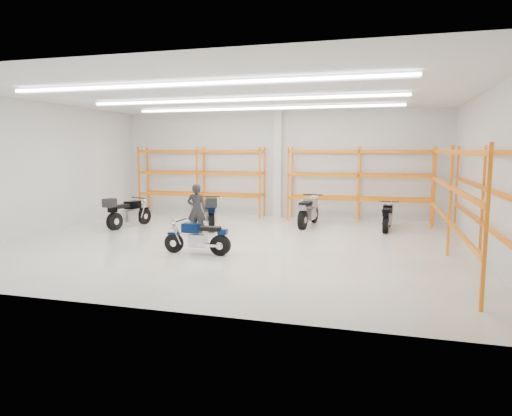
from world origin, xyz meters
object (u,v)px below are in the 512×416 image
(motorcycle_main, at_px, (200,238))
(standing_man, at_px, (197,210))
(structural_column, at_px, (278,165))
(motorcycle_back_b, at_px, (211,213))
(motorcycle_back_d, at_px, (387,217))
(motorcycle_back_a, at_px, (126,213))
(motorcycle_back_c, at_px, (308,212))

(motorcycle_main, relative_size, standing_man, 1.10)
(structural_column, bearing_deg, motorcycle_main, -93.79)
(motorcycle_back_b, distance_m, motorcycle_back_d, 6.37)
(motorcycle_back_a, relative_size, standing_man, 1.27)
(motorcycle_back_a, relative_size, motorcycle_back_d, 1.12)
(motorcycle_back_b, xyz_separation_m, structural_column, (1.69, 3.57, 1.66))
(motorcycle_back_a, relative_size, motorcycle_back_b, 0.98)
(standing_man, bearing_deg, motorcycle_main, 108.30)
(motorcycle_main, relative_size, motorcycle_back_b, 0.84)
(motorcycle_main, distance_m, motorcycle_back_d, 7.33)
(motorcycle_back_c, bearing_deg, motorcycle_back_d, -1.58)
(motorcycle_main, xyz_separation_m, motorcycle_back_d, (5.01, 5.36, 0.02))
(motorcycle_back_a, height_order, structural_column, structural_column)
(motorcycle_back_b, distance_m, motorcycle_back_c, 3.67)
(motorcycle_back_d, height_order, standing_man, standing_man)
(motorcycle_back_a, xyz_separation_m, structural_column, (4.80, 4.18, 1.69))
(standing_man, bearing_deg, motorcycle_back_a, -21.48)
(motorcycle_back_b, bearing_deg, motorcycle_back_c, 24.64)
(motorcycle_main, height_order, structural_column, structural_column)
(motorcycle_back_d, bearing_deg, standing_man, -154.57)
(motorcycle_main, height_order, motorcycle_back_b, motorcycle_back_b)
(motorcycle_back_d, bearing_deg, motorcycle_main, -133.08)
(motorcycle_back_b, xyz_separation_m, motorcycle_back_d, (6.21, 1.45, -0.13))
(motorcycle_back_a, xyz_separation_m, standing_man, (3.19, -0.86, 0.33))
(motorcycle_main, distance_m, motorcycle_back_b, 4.09)
(motorcycle_back_c, bearing_deg, motorcycle_main, -111.43)
(structural_column, bearing_deg, motorcycle_back_b, -115.36)
(motorcycle_main, xyz_separation_m, motorcycle_back_b, (-1.20, 3.91, 0.15))
(motorcycle_back_a, bearing_deg, motorcycle_back_c, 18.30)
(motorcycle_main, relative_size, structural_column, 0.43)
(motorcycle_back_a, distance_m, structural_column, 6.59)
(standing_man, xyz_separation_m, structural_column, (1.62, 5.04, 1.37))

